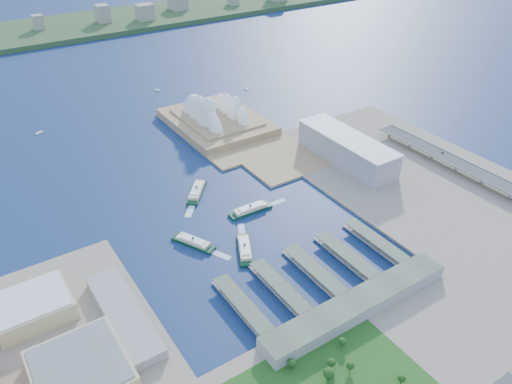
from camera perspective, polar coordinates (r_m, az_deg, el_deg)
ground at (r=544.54m, az=0.48°, el=-5.58°), size 3000.00×3000.00×0.00m
south_land at (r=436.90m, az=16.96°, el=-19.61°), size 720.00×180.00×3.00m
east_land at (r=659.37m, az=20.65°, el=-0.25°), size 240.00×500.00×3.00m
peninsula at (r=781.10m, az=-3.60°, el=7.19°), size 135.00×220.00×3.00m
far_shore at (r=1395.34m, az=-23.54°, el=16.45°), size 2200.00×260.00×12.00m
opera_house at (r=783.44m, az=-4.59°, el=9.68°), size 134.00×180.00×58.00m
toaster_building at (r=690.84m, az=10.33°, el=4.85°), size 45.00×155.00×35.00m
expressway at (r=696.34m, az=24.45°, el=1.37°), size 26.00×340.00×11.85m
ferry_wharves at (r=502.78m, az=6.65°, el=-9.02°), size 184.00×90.00×9.30m
terminal_building at (r=469.60m, az=11.49°, el=-12.54°), size 200.00×28.00×12.00m
far_skyline at (r=1368.53m, az=-23.66°, el=17.61°), size 1900.00×140.00×55.00m
ferry_a at (r=540.96m, az=-7.19°, el=-5.54°), size 34.28×51.39×9.63m
ferry_b at (r=623.20m, az=-6.79°, el=0.25°), size 46.60×51.52×10.49m
ferry_c at (r=527.69m, az=-1.31°, el=-6.35°), size 35.90×53.13×9.98m
ferry_d at (r=585.87m, az=-0.64°, el=-1.85°), size 53.91×14.97×10.13m
boat_b at (r=837.34m, az=-23.53°, el=6.25°), size 11.96×8.33×3.06m
boat_c at (r=936.28m, az=-1.11°, el=11.69°), size 5.50×11.36×2.46m
boat_e at (r=948.85m, az=-11.19°, el=11.38°), size 9.77×11.31×2.80m
car_c at (r=727.34m, az=20.54°, el=4.25°), size 1.94×4.77×1.39m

